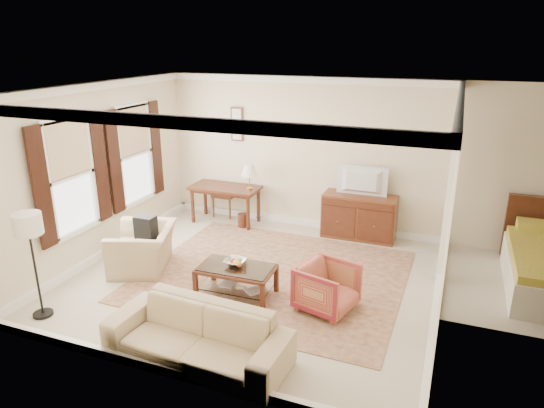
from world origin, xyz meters
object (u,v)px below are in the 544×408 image
Objects in this scene: club_armchair at (142,241)px; sideboard at (359,217)px; coffee_table at (236,273)px; sofa at (197,328)px; tv at (362,172)px; striped_armchair at (327,285)px; writing_desk at (225,192)px.

sideboard is at bearing 110.08° from club_armchair.
sofa is (0.21, -1.51, 0.07)m from coffee_table.
sofa is at bearing 76.70° from tv.
sofa is (-1.11, -1.60, 0.05)m from striped_armchair.
striped_armchair is 3.10m from club_armchair.
sideboard is 0.62× the size of sofa.
club_armchair is at bearing 141.87° from sofa.
tv is 1.20× the size of striped_armchair.
sofa is (-1.01, -4.30, 0.01)m from sideboard.
sofa is at bearing 160.46° from striped_armchair.
writing_desk reaches higher than striped_armchair.
sofa is (-1.01, -4.28, -0.85)m from tv.
coffee_table is at bearing 61.39° from club_armchair.
writing_desk is 2.75m from tv.
tv is at bearing 2.91° from writing_desk.
club_armchair reaches higher than striped_armchair.
writing_desk is at bearing 62.83° from striped_armchair.
tv is 2.83m from striped_armchair.
club_armchair is at bearing 102.08° from striped_armchair.
writing_desk is 1.25× the size of coffee_table.
coffee_table is at bearing 101.46° from sofa.
club_armchair reaches higher than coffee_table.
tv reaches higher than club_armchair.
tv is at bearing 17.48° from striped_armchair.
writing_desk is 0.64× the size of sofa.
club_armchair reaches higher than sofa.
tv reaches higher than striped_armchair.
writing_desk is 2.69m from sideboard.
tv is at bearing 80.40° from sofa.
striped_armchair reaches higher than coffee_table.
coffee_table is at bearing -113.55° from sideboard.
striped_armchair is 0.34× the size of sofa.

